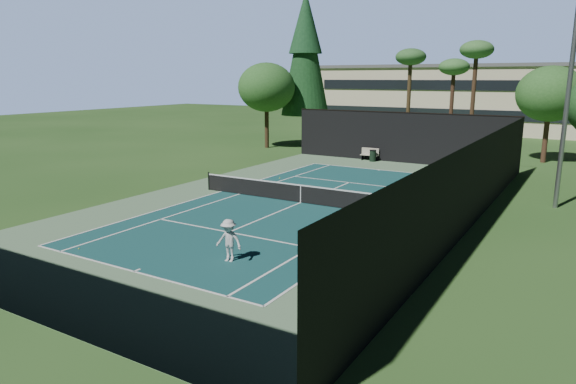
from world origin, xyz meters
name	(u,v)px	position (x,y,z in m)	size (l,w,h in m)	color
ground	(301,203)	(0.00, 0.00, 0.00)	(160.00, 160.00, 0.00)	#284F1D
apron_slab	(301,203)	(0.00, 0.00, 0.01)	(18.00, 32.00, 0.01)	#5B815A
court_surface	(301,203)	(0.00, 0.00, 0.01)	(10.97, 23.77, 0.01)	#164849
court_lines	(301,203)	(0.00, 0.00, 0.02)	(11.07, 23.87, 0.01)	white
tennis_net	(301,193)	(0.00, 0.00, 0.56)	(12.90, 0.10, 1.10)	black
fence	(301,166)	(0.00, 0.06, 2.01)	(18.04, 32.05, 4.03)	black
player	(229,241)	(2.22, -9.29, 0.81)	(1.04, 0.60, 1.62)	silver
tennis_ball_a	(79,249)	(-3.74, -11.29, 0.03)	(0.06, 0.06, 0.06)	#BBD330
tennis_ball_b	(268,192)	(-3.00, 1.34, 0.03)	(0.06, 0.06, 0.06)	#D4E233
tennis_ball_c	(314,190)	(-0.81, 3.02, 0.04)	(0.07, 0.07, 0.07)	#E2EE36
tennis_ball_d	(280,178)	(-4.60, 5.24, 0.04)	(0.08, 0.08, 0.08)	#BBDE32
park_bench	(370,154)	(-2.38, 15.75, 0.55)	(1.50, 0.45, 1.02)	#BCB49C
trash_bin	(373,156)	(-1.95, 15.33, 0.48)	(0.56, 0.56, 0.95)	black
pine_tree	(305,48)	(-12.00, 22.00, 9.55)	(4.80, 4.80, 15.00)	#49341F
palm_a	(411,61)	(-2.00, 24.00, 8.19)	(2.80, 2.80, 9.32)	#45341D
palm_b	(454,70)	(1.50, 26.00, 7.36)	(2.80, 2.80, 8.42)	#442A1D
palm_c	(476,54)	(4.00, 23.00, 8.60)	(2.80, 2.80, 9.77)	#442D1D
decid_tree_a	(550,94)	(10.00, 22.00, 5.42)	(5.12, 5.12, 7.62)	#4D3121
decid_tree_c	(266,87)	(-14.00, 18.00, 5.76)	(5.44, 5.44, 8.09)	#44301D
campus_building	(478,97)	(0.00, 45.98, 4.21)	(40.50, 12.50, 8.30)	beige
light_pole	(570,82)	(12.00, 6.00, 6.46)	(0.90, 0.25, 12.22)	gray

